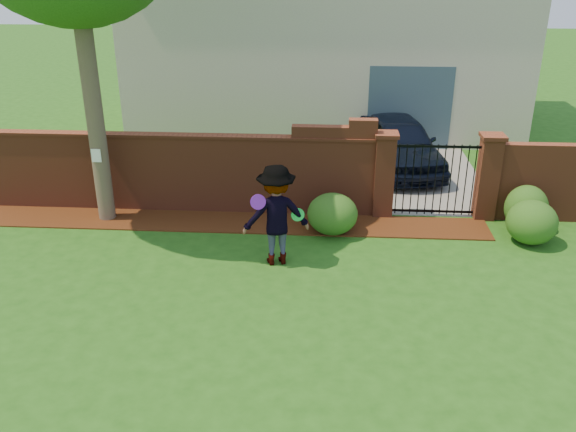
# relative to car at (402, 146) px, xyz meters

# --- Properties ---
(ground) EXTENTS (80.00, 80.00, 0.01)m
(ground) POSITION_rel_car_xyz_m (-3.11, -6.96, -0.71)
(ground) COLOR #205114
(ground) RESTS_ON ground
(mulch_bed) EXTENTS (11.10, 1.08, 0.03)m
(mulch_bed) POSITION_rel_car_xyz_m (-4.06, -3.63, -0.69)
(mulch_bed) COLOR #3B1A0A
(mulch_bed) RESTS_ON ground
(brick_wall) EXTENTS (8.70, 0.31, 2.16)m
(brick_wall) POSITION_rel_car_xyz_m (-5.12, -2.96, 0.22)
(brick_wall) COLOR brown
(brick_wall) RESTS_ON ground
(pillar_left) EXTENTS (0.50, 0.50, 1.88)m
(pillar_left) POSITION_rel_car_xyz_m (-0.71, -2.96, 0.25)
(pillar_left) COLOR brown
(pillar_left) RESTS_ON ground
(pillar_right) EXTENTS (0.50, 0.50, 1.88)m
(pillar_right) POSITION_rel_car_xyz_m (1.49, -2.96, 0.25)
(pillar_right) COLOR brown
(pillar_right) RESTS_ON ground
(iron_gate) EXTENTS (1.78, 0.03, 1.60)m
(iron_gate) POSITION_rel_car_xyz_m (0.39, -2.96, 0.15)
(iron_gate) COLOR black
(iron_gate) RESTS_ON ground
(driveway) EXTENTS (3.20, 8.00, 0.01)m
(driveway) POSITION_rel_car_xyz_m (0.39, 1.04, -0.70)
(driveway) COLOR gray
(driveway) RESTS_ON ground
(house) EXTENTS (12.40, 6.40, 6.30)m
(house) POSITION_rel_car_xyz_m (-2.11, 5.03, 2.46)
(house) COLOR beige
(house) RESTS_ON ground
(car) EXTENTS (2.44, 4.36, 1.40)m
(car) POSITION_rel_car_xyz_m (0.00, 0.00, 0.00)
(car) COLOR black
(car) RESTS_ON ground
(paper_notice) EXTENTS (0.20, 0.01, 0.28)m
(paper_notice) POSITION_rel_car_xyz_m (-6.71, -3.75, 0.80)
(paper_notice) COLOR white
(paper_notice) RESTS_ON tree
(shrub_left) EXTENTS (1.04, 1.04, 0.85)m
(shrub_left) POSITION_rel_car_xyz_m (-1.81, -3.98, -0.28)
(shrub_left) COLOR #1C5018
(shrub_left) RESTS_ON ground
(shrub_middle) EXTENTS (0.88, 0.88, 0.97)m
(shrub_middle) POSITION_rel_car_xyz_m (2.21, -3.53, -0.22)
(shrub_middle) COLOR #1C5018
(shrub_middle) RESTS_ON ground
(shrub_right) EXTENTS (1.00, 1.00, 0.88)m
(shrub_right) POSITION_rel_car_xyz_m (2.14, -4.17, -0.26)
(shrub_right) COLOR #1C5018
(shrub_right) RESTS_ON ground
(man) EXTENTS (1.38, 1.00, 1.92)m
(man) POSITION_rel_car_xyz_m (-2.84, -5.37, 0.26)
(man) COLOR gray
(man) RESTS_ON ground
(frisbee_purple) EXTENTS (0.29, 0.15, 0.28)m
(frisbee_purple) POSITION_rel_car_xyz_m (-3.14, -5.60, 0.62)
(frisbee_purple) COLOR #6C1BAC
(frisbee_purple) RESTS_ON man
(frisbee_green) EXTENTS (0.25, 0.11, 0.25)m
(frisbee_green) POSITION_rel_car_xyz_m (-2.45, -5.34, 0.28)
(frisbee_green) COLOR green
(frisbee_green) RESTS_ON man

